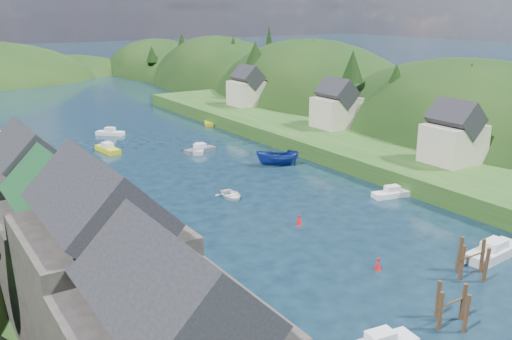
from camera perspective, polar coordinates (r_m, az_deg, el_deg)
ground at (r=85.90m, az=-7.92°, el=0.86°), size 600.00×600.00×0.00m
hillside_right at (r=131.42m, az=5.52°, el=2.92°), size 36.00×245.56×48.00m
far_hills at (r=205.38m, az=-22.30°, el=5.59°), size 103.00×68.00×44.00m
hill_trees at (r=97.54m, az=-11.68°, el=9.13°), size 91.86×153.87×12.72m
quay_left at (r=51.33m, az=-18.32°, el=-9.33°), size 12.00×110.00×2.00m
quayside_buildings at (r=36.34m, az=-16.66°, el=-9.42°), size 8.00×35.84×12.90m
terrace_right at (r=90.83m, az=9.26°, el=2.42°), size 16.00×120.00×2.40m
right_bank_cottages at (r=98.00m, az=7.46°, el=6.26°), size 9.00×59.24×8.41m
piling_cluster_near at (r=44.66m, az=18.97°, el=-13.05°), size 2.98×2.80×3.59m
piling_cluster_far at (r=52.58m, az=20.80°, el=-8.60°), size 3.23×3.01×3.74m
channel_buoy_near at (r=51.87m, az=12.10°, el=-9.20°), size 0.70×0.70×1.10m
channel_buoy_far at (r=60.81m, az=4.33°, el=-5.02°), size 0.70×0.70×1.10m
moored_boats at (r=66.57m, az=-0.09°, el=-2.93°), size 37.20×93.49×2.43m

